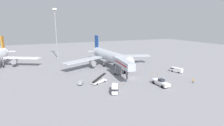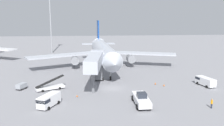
# 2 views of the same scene
# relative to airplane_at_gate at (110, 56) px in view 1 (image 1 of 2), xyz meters

# --- Properties ---
(ground_plane) EXTENTS (300.00, 300.00, 0.00)m
(ground_plane) POSITION_rel_airplane_at_gate_xyz_m (0.87, -21.97, -5.47)
(ground_plane) COLOR gray
(airplane_at_gate) EXTENTS (48.98, 44.09, 15.04)m
(airplane_at_gate) POSITION_rel_airplane_at_gate_xyz_m (0.00, 0.00, 0.00)
(airplane_at_gate) COLOR #B7BCC6
(airplane_at_gate) RESTS_ON ground
(jet_bridge) EXTENTS (5.33, 17.12, 8.01)m
(jet_bridge) POSITION_rel_airplane_at_gate_xyz_m (-3.07, -20.09, 0.57)
(jet_bridge) COLOR #B2B7C1
(jet_bridge) RESTS_ON ground
(pushback_tug) EXTENTS (2.74, 7.46, 2.56)m
(pushback_tug) POSITION_rel_airplane_at_gate_xyz_m (5.39, -33.51, -4.30)
(pushback_tug) COLOR white
(pushback_tug) RESTS_ON ground
(belt_loader_truck) EXTENTS (6.79, 4.62, 3.17)m
(belt_loader_truck) POSITION_rel_airplane_at_gate_xyz_m (-13.66, -22.06, -4.71)
(belt_loader_truck) COLOR white
(belt_loader_truck) RESTS_ON ground
(service_van_mid_center) EXTENTS (4.04, 5.67, 2.31)m
(service_van_mid_center) POSITION_rel_airplane_at_gate_xyz_m (-12.22, -32.85, -4.16)
(service_van_mid_center) COLOR white
(service_van_mid_center) RESTS_ON ground
(service_van_rear_right) EXTENTS (3.29, 5.62, 2.07)m
(service_van_rear_right) POSITION_rel_airplane_at_gate_xyz_m (23.67, -21.96, -4.28)
(service_van_rear_right) COLOR white
(service_van_rear_right) RESTS_ON ground
(baggage_cart_far_right) EXTENTS (2.27, 2.87, 1.39)m
(baggage_cart_far_right) POSITION_rel_airplane_at_gate_xyz_m (-20.37, -21.05, -4.69)
(baggage_cart_far_right) COLOR #38383D
(baggage_cart_far_right) RESTS_ON ground
(ground_crew_worker_foreground) EXTENTS (0.50, 0.50, 1.87)m
(ground_crew_worker_foreground) POSITION_rel_airplane_at_gate_xyz_m (18.09, -36.32, -4.48)
(ground_crew_worker_foreground) COLOR #1E2333
(ground_crew_worker_foreground) RESTS_ON ground
(safety_cone_alpha) EXTENTS (0.37, 0.37, 0.58)m
(safety_cone_alpha) POSITION_rel_airplane_at_gate_xyz_m (11.83, -19.83, -5.19)
(safety_cone_alpha) COLOR black
(safety_cone_alpha) RESTS_ON ground
(safety_cone_bravo) EXTENTS (0.37, 0.37, 0.57)m
(safety_cone_bravo) POSITION_rel_airplane_at_gate_xyz_m (13.54, -21.50, -5.19)
(safety_cone_bravo) COLOR black
(safety_cone_bravo) RESTS_ON ground
(safety_cone_charlie) EXTENTS (0.33, 0.33, 0.52)m
(safety_cone_charlie) POSITION_rel_airplane_at_gate_xyz_m (-7.18, -27.59, -5.22)
(safety_cone_charlie) COLOR black
(safety_cone_charlie) RESTS_ON ground
(apron_light_mast) EXTENTS (2.40, 2.40, 30.93)m
(apron_light_mast) POSITION_rel_airplane_at_gate_xyz_m (-21.77, 34.93, 15.38)
(apron_light_mast) COLOR #93969B
(apron_light_mast) RESTS_ON ground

